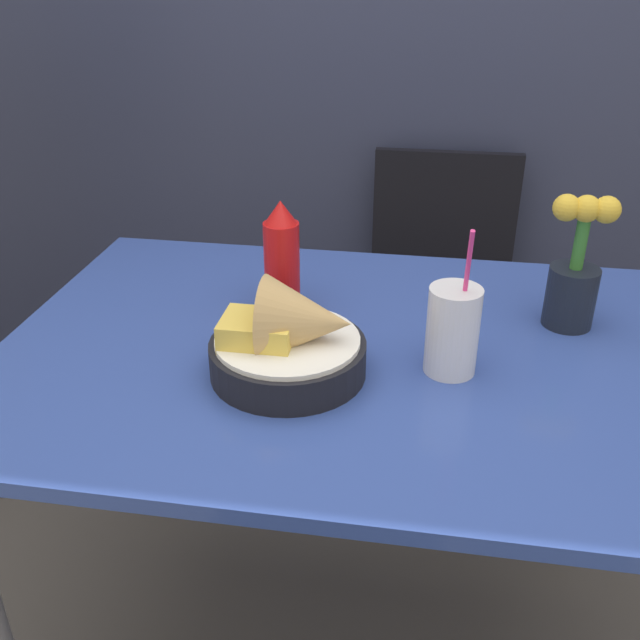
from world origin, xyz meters
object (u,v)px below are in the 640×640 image
object	(u,v)px
flower_vase	(575,274)
drink_cup	(452,333)
ketchup_bottle	(282,257)
chair_far_window	(439,279)
food_basket	(293,341)

from	to	relation	value
flower_vase	drink_cup	bearing A→B (deg)	-137.17
ketchup_bottle	drink_cup	size ratio (longest dim) A/B	0.82
chair_far_window	ketchup_bottle	xyz separation A→B (m)	(-0.29, -0.72, 0.35)
ketchup_bottle	drink_cup	world-z (taller)	drink_cup
food_basket	ketchup_bottle	world-z (taller)	ketchup_bottle
food_basket	ketchup_bottle	bearing A→B (deg)	105.93
chair_far_window	ketchup_bottle	bearing A→B (deg)	-112.16
chair_far_window	drink_cup	world-z (taller)	drink_cup
food_basket	drink_cup	size ratio (longest dim) A/B	0.98
chair_far_window	food_basket	size ratio (longest dim) A/B	3.51
food_basket	flower_vase	xyz separation A→B (m)	(0.44, 0.24, 0.04)
drink_cup	flower_vase	xyz separation A→B (m)	(0.20, 0.19, 0.03)
ketchup_bottle	drink_cup	bearing A→B (deg)	-30.05
drink_cup	flower_vase	distance (m)	0.28
flower_vase	chair_far_window	bearing A→B (deg)	106.56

